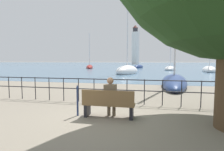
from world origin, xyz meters
name	(u,v)px	position (x,y,z in m)	size (l,w,h in m)	color
ground_plane	(109,117)	(0.00, 0.00, 0.00)	(1000.00, 1000.00, 0.00)	gray
harbor_water	(147,63)	(0.00, 158.19, 0.00)	(600.00, 300.00, 0.01)	slate
park_bench	(108,105)	(0.00, -0.06, 0.43)	(1.65, 0.45, 0.90)	brown
seated_person_left	(110,95)	(0.05, 0.01, 0.70)	(0.38, 0.35, 1.29)	brown
promenade_railing	(118,87)	(0.00, 1.86, 0.69)	(15.12, 0.04, 1.05)	black
closed_umbrella	(77,98)	(-1.04, -0.05, 0.58)	(0.09, 0.09, 1.03)	navy
sailboat_0	(174,81)	(3.19, 8.60, 0.29)	(2.83, 8.67, 12.08)	navy
sailboat_1	(127,71)	(-1.73, 19.80, 0.40)	(3.84, 6.24, 12.27)	white
sailboat_2	(170,69)	(5.61, 31.60, 0.31)	(3.00, 5.42, 10.68)	white
sailboat_3	(209,70)	(11.40, 26.97, 0.33)	(3.25, 6.06, 9.03)	white
sailboat_4	(139,67)	(-1.19, 41.08, 0.34)	(3.14, 5.40, 10.41)	navy
sailboat_5	(90,67)	(-13.34, 37.02, 0.30)	(3.89, 7.77, 9.28)	maroon
harbor_lighthouse	(135,46)	(-6.58, 102.31, 10.98)	(4.15, 4.15, 23.62)	white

